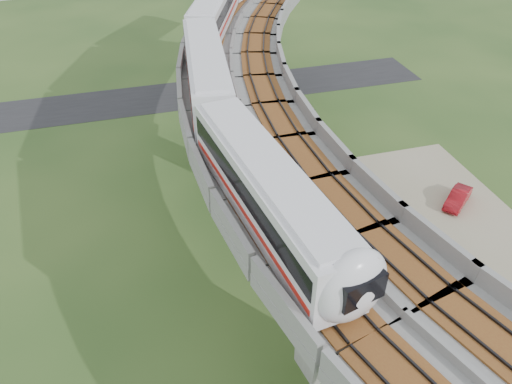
% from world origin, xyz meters
% --- Properties ---
extents(ground, '(160.00, 160.00, 0.00)m').
position_xyz_m(ground, '(0.00, 0.00, 0.00)').
color(ground, '#28471C').
rests_on(ground, ground).
extents(dirt_lot, '(18.00, 26.00, 0.04)m').
position_xyz_m(dirt_lot, '(14.00, -2.00, 0.02)').
color(dirt_lot, gray).
rests_on(dirt_lot, ground).
extents(asphalt_road, '(60.00, 8.00, 0.03)m').
position_xyz_m(asphalt_road, '(0.00, 30.00, 0.01)').
color(asphalt_road, '#232326').
rests_on(asphalt_road, ground).
extents(viaduct, '(19.58, 73.98, 11.40)m').
position_xyz_m(viaduct, '(3.84, 0.00, 9.05)').
color(viaduct, '#99968E').
rests_on(viaduct, ground).
extents(metro_train, '(19.07, 59.57, 3.64)m').
position_xyz_m(metro_train, '(2.01, 13.98, 12.31)').
color(metro_train, silver).
rests_on(metro_train, ground).
extents(fence, '(3.87, 38.73, 1.50)m').
position_xyz_m(fence, '(9.75, 0.00, 0.75)').
color(fence, '#2D382D').
rests_on(fence, ground).
extents(tree_0, '(2.31, 2.31, 2.67)m').
position_xyz_m(tree_0, '(10.75, 22.24, 1.68)').
color(tree_0, '#382314').
rests_on(tree_0, ground).
extents(tree_1, '(2.26, 2.26, 3.16)m').
position_xyz_m(tree_1, '(9.08, 18.39, 2.19)').
color(tree_1, '#382314').
rests_on(tree_1, ground).
extents(tree_2, '(3.15, 3.15, 3.69)m').
position_xyz_m(tree_2, '(6.74, 9.41, 2.35)').
color(tree_2, '#382314').
rests_on(tree_2, ground).
extents(tree_3, '(2.35, 2.35, 3.04)m').
position_xyz_m(tree_3, '(6.75, 4.96, 2.04)').
color(tree_3, '#382314').
rests_on(tree_3, ground).
extents(tree_4, '(2.93, 2.93, 3.69)m').
position_xyz_m(tree_4, '(6.96, -1.79, 2.44)').
color(tree_4, '#382314').
rests_on(tree_4, ground).
extents(tree_5, '(2.50, 2.50, 3.33)m').
position_xyz_m(tree_5, '(6.70, -6.44, 2.26)').
color(tree_5, '#382314').
rests_on(tree_5, ground).
extents(tree_6, '(2.72, 2.72, 3.07)m').
position_xyz_m(tree_6, '(8.54, -13.31, 1.91)').
color(tree_6, '#382314').
rests_on(tree_6, ground).
extents(car_white, '(1.53, 3.58, 1.21)m').
position_xyz_m(car_white, '(13.92, -5.12, 0.64)').
color(car_white, white).
rests_on(car_white, dirt_lot).
extents(car_red, '(4.02, 3.60, 1.32)m').
position_xyz_m(car_red, '(18.81, 1.56, 0.70)').
color(car_red, maroon).
rests_on(car_red, dirt_lot).
extents(car_dark, '(4.76, 2.46, 1.32)m').
position_xyz_m(car_dark, '(10.58, 5.23, 0.70)').
color(car_dark, black).
rests_on(car_dark, dirt_lot).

